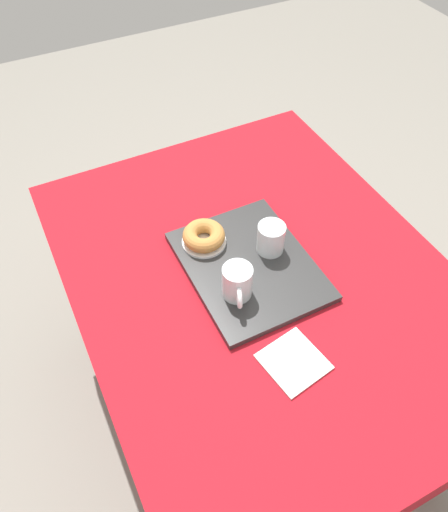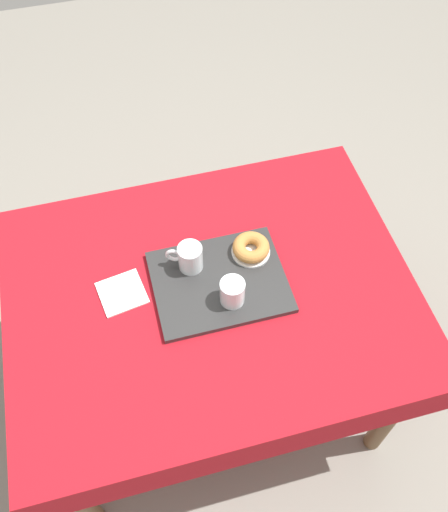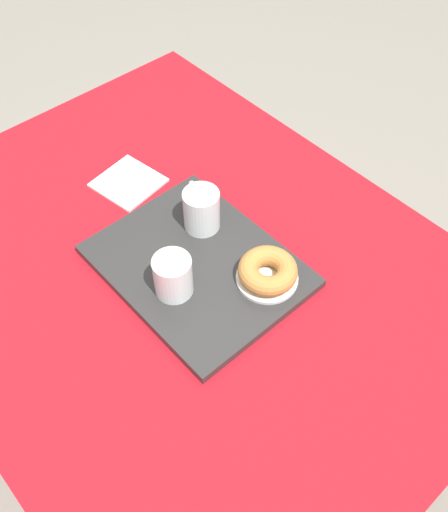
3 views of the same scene
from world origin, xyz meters
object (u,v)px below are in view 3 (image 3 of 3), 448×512
Objects in this scene: dining_table at (183,292)px; tea_mug_left at (201,210)px; serving_tray at (198,266)px; sugar_donut_left at (268,271)px; paper_napkin at (128,183)px; water_glass_near at (173,277)px; donut_plate_left at (267,278)px.

tea_mug_left is (0.04, -0.09, 0.16)m from dining_table.
serving_tray is at bearing -149.98° from dining_table.
sugar_donut_left is at bearing -148.80° from dining_table.
serving_tray reaches higher than paper_napkin.
dining_table is 9.28× the size of paper_napkin.
serving_tray is 0.15m from sugar_donut_left.
tea_mug_left is 0.23m from paper_napkin.
water_glass_near is 0.70× the size of donut_plate_left.
serving_tray is 3.01× the size of paper_napkin.
sugar_donut_left reaches higher than donut_plate_left.
paper_napkin is (0.30, -0.04, -0.01)m from serving_tray.
paper_napkin is (0.32, -0.12, -0.05)m from water_glass_near.
tea_mug_left is 1.30× the size of water_glass_near.
paper_napkin is at bearing 8.37° from tea_mug_left.
tea_mug_left is at bearing -45.23° from serving_tray.
dining_table is at bearing 167.00° from paper_napkin.
tea_mug_left is 0.18m from water_glass_near.
tea_mug_left is at bearing 0.19° from sugar_donut_left.
tea_mug_left is 0.20m from donut_plate_left.
donut_plate_left reaches higher than serving_tray.
tea_mug_left reaches higher than water_glass_near.
donut_plate_left is 0.42m from paper_napkin.
dining_table is 0.22m from donut_plate_left.
dining_table is 0.23m from sugar_donut_left.
water_glass_near is 0.74× the size of sugar_donut_left.
paper_napkin reaches higher than dining_table.
serving_tray is (-0.03, -0.02, 0.11)m from dining_table.
sugar_donut_left is at bearing -148.49° from serving_tray.
dining_table is at bearing 30.02° from serving_tray.
tea_mug_left is 0.91× the size of donut_plate_left.
tea_mug_left reaches higher than sugar_donut_left.
serving_tray is at bearing 172.02° from paper_napkin.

